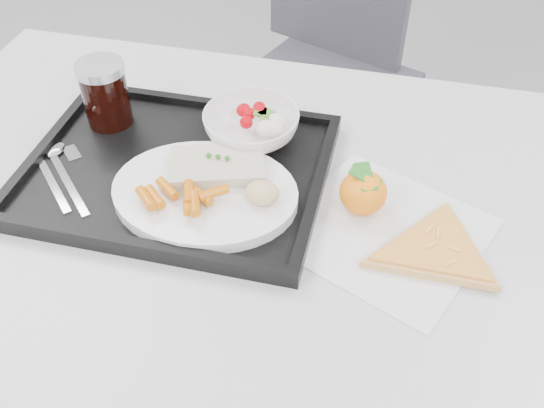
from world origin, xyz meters
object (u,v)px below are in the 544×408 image
chair (328,46)px  cola_glass (105,93)px  table (254,234)px  tangerine (363,192)px  tray (177,171)px  pizza_slice (435,250)px  salad_bowl (251,126)px  dinner_plate (205,193)px

chair → cola_glass: size_ratio=8.61×
table → tangerine: tangerine is taller
tray → pizza_slice: tray is taller
tray → salad_bowl: 0.14m
dinner_plate → tangerine: (0.22, 0.04, 0.01)m
dinner_plate → cola_glass: bearing=146.1°
cola_glass → pizza_slice: cola_glass is taller
tray → cola_glass: size_ratio=4.17×
tangerine → pizza_slice: tangerine is taller
table → tangerine: (0.16, 0.02, 0.10)m
tray → dinner_plate: bearing=-40.3°
chair → table: bearing=-88.7°
table → cola_glass: (-0.28, 0.12, 0.14)m
chair → tray: 0.86m
chair → salad_bowl: size_ratio=6.11×
dinner_plate → salad_bowl: (0.03, 0.15, 0.01)m
table → chair: (-0.02, 0.85, -0.15)m
chair → cola_glass: chair is taller
cola_glass → tangerine: cola_glass is taller
cola_glass → tangerine: 0.44m
pizza_slice → salad_bowl: bearing=149.9°
dinner_plate → salad_bowl: size_ratio=1.78×
tangerine → pizza_slice: size_ratio=0.24×
tangerine → pizza_slice: bearing=-30.7°
dinner_plate → cola_glass: size_ratio=2.50×
tray → dinner_plate: dinner_plate is taller
cola_glass → pizza_slice: size_ratio=0.38×
table → pizza_slice: 0.28m
cola_glass → tray: bearing=-30.8°
tray → salad_bowl: size_ratio=2.96×
tray → cola_glass: bearing=149.2°
tray → pizza_slice: (0.39, -0.08, 0.00)m
dinner_plate → pizza_slice: dinner_plate is taller
salad_bowl → cola_glass: size_ratio=1.41×
pizza_slice → dinner_plate: bearing=176.2°
table → chair: chair is taller
cola_glass → table: bearing=-23.6°
salad_bowl → tangerine: tangerine is taller
tangerine → pizza_slice: (0.11, -0.06, -0.02)m
table → tray: size_ratio=2.67×
table → salad_bowl: 0.17m
table → salad_bowl: size_ratio=7.89×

